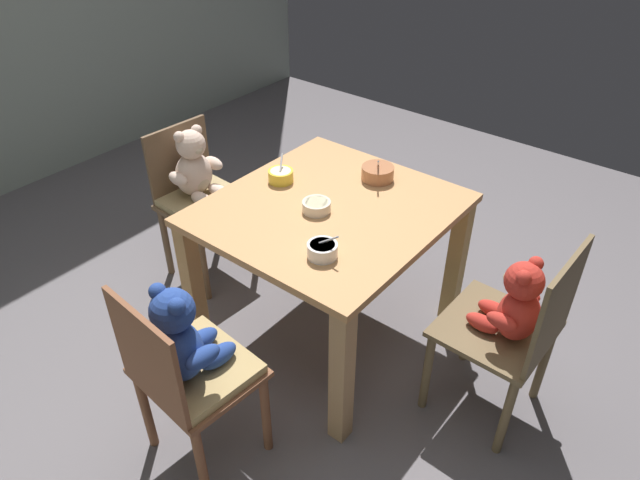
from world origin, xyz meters
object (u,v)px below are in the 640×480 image
(teddy_chair_near_left, at_px, (185,355))
(porridge_bowl_terracotta_near_right, at_px, (378,173))
(dining_table, at_px, (329,231))
(porridge_bowl_yellow_far_center, at_px, (281,176))
(teddy_chair_near_front, at_px, (514,316))
(porridge_bowl_cream_center, at_px, (316,206))
(porridge_bowl_white_near_left, at_px, (322,250))
(teddy_chair_far_center, at_px, (198,184))

(teddy_chair_near_left, height_order, porridge_bowl_terracotta_near_right, porridge_bowl_terracotta_near_right)
(dining_table, xyz_separation_m, porridge_bowl_yellow_far_center, (0.03, 0.30, 0.16))
(teddy_chair_near_front, height_order, porridge_bowl_cream_center, teddy_chair_near_front)
(porridge_bowl_cream_center, relative_size, porridge_bowl_yellow_far_center, 1.05)
(teddy_chair_near_front, xyz_separation_m, porridge_bowl_white_near_left, (-0.35, 0.65, 0.22))
(porridge_bowl_white_near_left, distance_m, porridge_bowl_yellow_far_center, 0.60)
(porridge_bowl_cream_center, bearing_deg, porridge_bowl_terracotta_near_right, -7.04)
(porridge_bowl_terracotta_near_right, xyz_separation_m, porridge_bowl_yellow_far_center, (-0.29, 0.33, -0.01))
(teddy_chair_far_center, bearing_deg, teddy_chair_near_front, 6.19)
(porridge_bowl_white_near_left, height_order, porridge_bowl_yellow_far_center, porridge_bowl_white_near_left)
(dining_table, height_order, porridge_bowl_terracotta_near_right, porridge_bowl_terracotta_near_right)
(porridge_bowl_white_near_left, bearing_deg, porridge_bowl_cream_center, 42.95)
(teddy_chair_near_front, relative_size, porridge_bowl_yellow_far_center, 7.50)
(teddy_chair_near_front, xyz_separation_m, porridge_bowl_cream_center, (-0.12, 0.86, 0.21))
(teddy_chair_far_center, distance_m, teddy_chair_near_left, 1.20)
(dining_table, distance_m, porridge_bowl_white_near_left, 0.39)
(teddy_chair_far_center, height_order, teddy_chair_near_front, teddy_chair_near_front)
(teddy_chair_near_left, relative_size, porridge_bowl_terracotta_near_right, 5.70)
(dining_table, distance_m, teddy_chair_near_left, 0.87)
(teddy_chair_far_center, distance_m, teddy_chair_near_front, 1.68)
(teddy_chair_near_front, bearing_deg, porridge_bowl_yellow_far_center, 2.47)
(porridge_bowl_terracotta_near_right, bearing_deg, porridge_bowl_white_near_left, -164.75)
(dining_table, bearing_deg, porridge_bowl_terracotta_near_right, -5.17)
(dining_table, height_order, teddy_chair_near_left, teddy_chair_near_left)
(dining_table, bearing_deg, teddy_chair_far_center, 92.21)
(porridge_bowl_terracotta_near_right, distance_m, porridge_bowl_cream_center, 0.39)
(teddy_chair_near_front, height_order, porridge_bowl_white_near_left, teddy_chair_near_front)
(dining_table, distance_m, porridge_bowl_terracotta_near_right, 0.36)
(porridge_bowl_white_near_left, relative_size, porridge_bowl_terracotta_near_right, 0.83)
(dining_table, distance_m, porridge_bowl_yellow_far_center, 0.34)
(teddy_chair_near_left, bearing_deg, teddy_chair_far_center, 50.99)
(porridge_bowl_yellow_far_center, bearing_deg, porridge_bowl_cream_center, -108.53)
(teddy_chair_far_center, xyz_separation_m, teddy_chair_near_left, (-0.83, -0.87, 0.01))
(porridge_bowl_white_near_left, xyz_separation_m, porridge_bowl_terracotta_near_right, (0.62, 0.17, 0.00))
(porridge_bowl_white_near_left, bearing_deg, teddy_chair_far_center, 75.59)
(teddy_chair_near_front, xyz_separation_m, porridge_bowl_yellow_far_center, (-0.02, 1.15, 0.22))
(dining_table, relative_size, porridge_bowl_white_near_left, 8.16)
(teddy_chair_near_left, relative_size, porridge_bowl_white_near_left, 6.83)
(porridge_bowl_cream_center, bearing_deg, porridge_bowl_yellow_far_center, 71.47)
(teddy_chair_near_front, relative_size, porridge_bowl_white_near_left, 6.96)
(porridge_bowl_yellow_far_center, bearing_deg, teddy_chair_near_left, -158.77)
(teddy_chair_far_center, bearing_deg, porridge_bowl_terracotta_near_right, 25.73)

